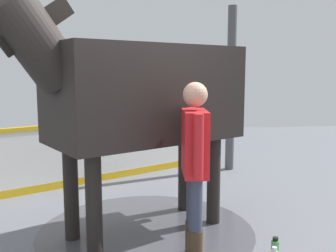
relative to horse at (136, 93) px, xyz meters
name	(u,v)px	position (x,y,z in m)	size (l,w,h in m)	color
ground_plane	(135,236)	(0.08, -0.03, -1.60)	(16.00, 16.00, 0.02)	slate
wet_patch	(146,230)	(-0.06, 0.10, -1.59)	(2.48, 2.48, 0.00)	#4C4C54
barrier_wall	(72,157)	(-1.94, -0.97, -1.13)	(2.68, 4.62, 1.01)	white
roof_post_far	(231,90)	(-2.71, 1.81, -0.10)	(0.16, 0.16, 2.98)	#4C4C51
horse	(136,93)	(0.00, 0.00, 0.00)	(2.04, 3.07, 2.70)	black
handler	(195,159)	(0.70, 0.52, -0.59)	(0.69, 0.26, 1.73)	#47331E
bottle_spray	(275,247)	(0.72, 1.34, -1.50)	(0.08, 0.08, 0.19)	#4CA559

